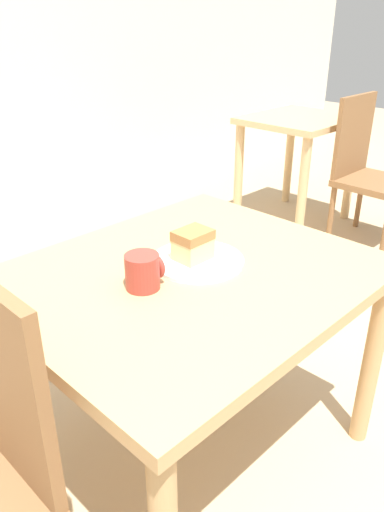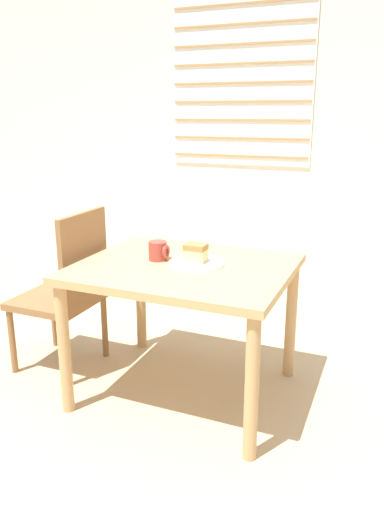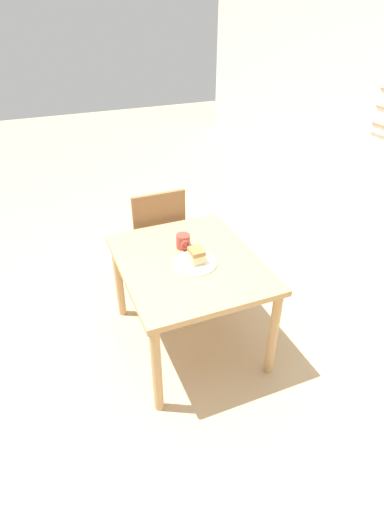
% 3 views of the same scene
% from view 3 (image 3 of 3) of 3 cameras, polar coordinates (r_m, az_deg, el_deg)
% --- Properties ---
extents(ground_plane, '(14.00, 14.00, 0.00)m').
position_cam_3_polar(ground_plane, '(2.94, -9.50, -13.93)').
color(ground_plane, tan).
extents(dining_table_near, '(1.04, 0.87, 0.71)m').
position_cam_3_polar(dining_table_near, '(2.62, -0.42, -2.31)').
color(dining_table_near, tan).
rests_on(dining_table_near, ground_plane).
extents(chair_near_window, '(0.43, 0.43, 0.92)m').
position_cam_3_polar(chair_near_window, '(3.25, -5.15, 2.66)').
color(chair_near_window, brown).
rests_on(chair_near_window, ground_plane).
extents(plate, '(0.28, 0.28, 0.01)m').
position_cam_3_polar(plate, '(2.53, 0.46, -1.02)').
color(plate, white).
rests_on(plate, dining_table_near).
extents(cake_slice, '(0.11, 0.08, 0.09)m').
position_cam_3_polar(cake_slice, '(2.51, 0.64, 0.10)').
color(cake_slice, '#E0C67F').
rests_on(cake_slice, plate).
extents(coffee_mug, '(0.10, 0.09, 0.10)m').
position_cam_3_polar(coffee_mug, '(2.66, -1.25, 2.09)').
color(coffee_mug, '#9E382D').
rests_on(coffee_mug, dining_table_near).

